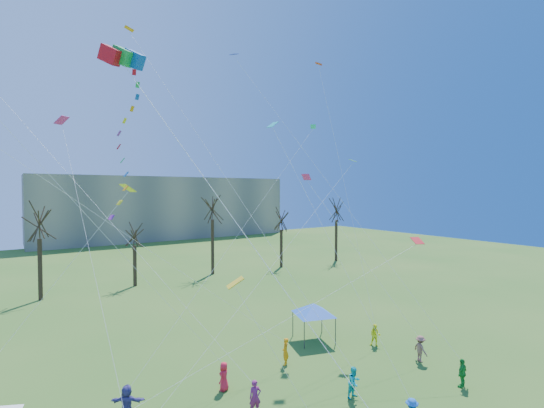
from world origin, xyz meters
TOP-DOWN VIEW (x-y plane):
  - distant_building at (22.00, 82.00)m, footprint 60.00×14.00m
  - bare_tree_row at (7.43, 35.99)m, footprint 70.50×8.85m
  - big_box_kite at (-5.35, 7.27)m, footprint 4.30×6.89m
  - canopy_tent_blue at (9.26, 11.37)m, footprint 3.70×3.70m
  - festival_crowd at (-0.83, 5.66)m, footprint 26.92×14.34m
  - small_kites_aloft at (-0.17, 10.87)m, footprint 28.68×19.84m

SIDE VIEW (x-z plane):
  - festival_crowd at x=-0.83m, z-range -0.06..1.78m
  - canopy_tent_blue at x=9.26m, z-range 1.01..3.93m
  - bare_tree_row at x=7.43m, z-range 1.27..13.23m
  - distant_building at x=22.00m, z-range 0.00..15.00m
  - big_box_kite at x=-5.35m, z-range 3.56..24.00m
  - small_kites_aloft at x=-0.17m, z-range -3.05..31.32m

